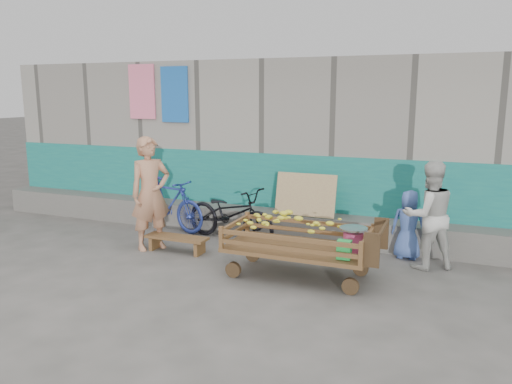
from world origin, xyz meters
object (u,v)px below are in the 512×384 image
at_px(banana_cart, 295,233).
at_px(bench, 177,240).
at_px(child, 408,225).
at_px(woman, 429,215).
at_px(bicycle_blue, 169,204).
at_px(bicycle_dark, 230,214).
at_px(vendor_man, 151,194).

xyz_separation_m(banana_cart, bench, (-2.02, 0.33, -0.41)).
bearing_deg(child, woman, 136.97).
bearing_deg(bicycle_blue, child, -77.71).
distance_m(child, bicycle_blue, 4.13).
height_order(woman, bicycle_blue, woman).
height_order(bench, woman, woman).
height_order(woman, bicycle_dark, woman).
distance_m(bicycle_dark, bicycle_blue, 1.31).
bearing_deg(banana_cart, bicycle_blue, 153.55).
xyz_separation_m(vendor_man, child, (3.80, 1.00, -0.37)).
distance_m(vendor_man, bicycle_dark, 1.36).
bearing_deg(woman, bicycle_blue, -32.31).
relative_size(child, bicycle_blue, 0.65).
height_order(bicycle_dark, bicycle_blue, bicycle_blue).
distance_m(banana_cart, bicycle_blue, 3.13).
bearing_deg(bicycle_dark, vendor_man, 144.71).
distance_m(vendor_man, woman, 4.14).
bearing_deg(bicycle_blue, bench, -130.71).
height_order(child, bicycle_blue, child).
relative_size(woman, bicycle_dark, 0.88).
bearing_deg(bench, child, 16.74).
height_order(vendor_man, bicycle_blue, vendor_man).
height_order(woman, child, woman).
height_order(banana_cart, vendor_man, vendor_man).
xyz_separation_m(banana_cart, woman, (1.61, 1.02, 0.16)).
bearing_deg(bicycle_blue, banana_cart, -103.46).
relative_size(vendor_man, woman, 1.17).
xyz_separation_m(bench, bicycle_blue, (-0.78, 1.06, 0.29)).
bearing_deg(bicycle_blue, vendor_man, -149.68).
bearing_deg(banana_cart, bicycle_dark, 141.54).
relative_size(bicycle_dark, bicycle_blue, 1.10).
relative_size(bench, woman, 0.65).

